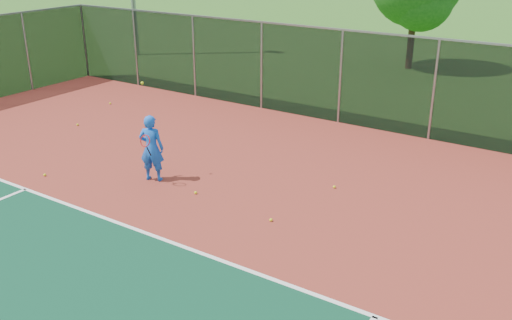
{
  "coord_description": "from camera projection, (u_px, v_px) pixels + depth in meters",
  "views": [
    {
      "loc": [
        4.57,
        -4.42,
        5.79
      ],
      "look_at": [
        -1.63,
        5.0,
        1.3
      ],
      "focal_mm": 40.0,
      "sensor_mm": 36.0,
      "label": 1
    }
  ],
  "objects": [
    {
      "name": "court_apron",
      "position": [
        239.0,
        308.0,
        9.45
      ],
      "size": [
        30.0,
        20.0,
        0.02
      ],
      "primitive_type": "cube",
      "color": "maroon",
      "rests_on": "ground"
    },
    {
      "name": "fence_back",
      "position": [
        434.0,
        89.0,
        16.64
      ],
      "size": [
        30.0,
        0.06,
        3.03
      ],
      "color": "black",
      "rests_on": "court_apron"
    },
    {
      "name": "tennis_player",
      "position": [
        151.0,
        148.0,
        14.04
      ],
      "size": [
        0.72,
        0.72,
        2.47
      ],
      "color": "blue",
      "rests_on": "court_apron"
    },
    {
      "name": "practice_ball_0",
      "position": [
        148.0,
        163.0,
        15.27
      ],
      "size": [
        0.07,
        0.07,
        0.07
      ],
      "primitive_type": "sphere",
      "color": "yellow",
      "rests_on": "court_apron"
    },
    {
      "name": "practice_ball_1",
      "position": [
        196.0,
        193.0,
        13.55
      ],
      "size": [
        0.07,
        0.07,
        0.07
      ],
      "primitive_type": "sphere",
      "color": "yellow",
      "rests_on": "court_apron"
    },
    {
      "name": "practice_ball_3",
      "position": [
        334.0,
        187.0,
        13.86
      ],
      "size": [
        0.07,
        0.07,
        0.07
      ],
      "primitive_type": "sphere",
      "color": "yellow",
      "rests_on": "court_apron"
    },
    {
      "name": "practice_ball_4",
      "position": [
        110.0,
        103.0,
        20.68
      ],
      "size": [
        0.07,
        0.07,
        0.07
      ],
      "primitive_type": "sphere",
      "color": "yellow",
      "rests_on": "court_apron"
    },
    {
      "name": "practice_ball_5",
      "position": [
        271.0,
        220.0,
        12.26
      ],
      "size": [
        0.07,
        0.07,
        0.07
      ],
      "primitive_type": "sphere",
      "color": "yellow",
      "rests_on": "court_apron"
    },
    {
      "name": "practice_ball_7",
      "position": [
        78.0,
        125.0,
        18.37
      ],
      "size": [
        0.07,
        0.07,
        0.07
      ],
      "primitive_type": "sphere",
      "color": "yellow",
      "rests_on": "court_apron"
    },
    {
      "name": "practice_ball_8",
      "position": [
        45.0,
        175.0,
        14.55
      ],
      "size": [
        0.07,
        0.07,
        0.07
      ],
      "primitive_type": "sphere",
      "color": "yellow",
      "rests_on": "court_apron"
    }
  ]
}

